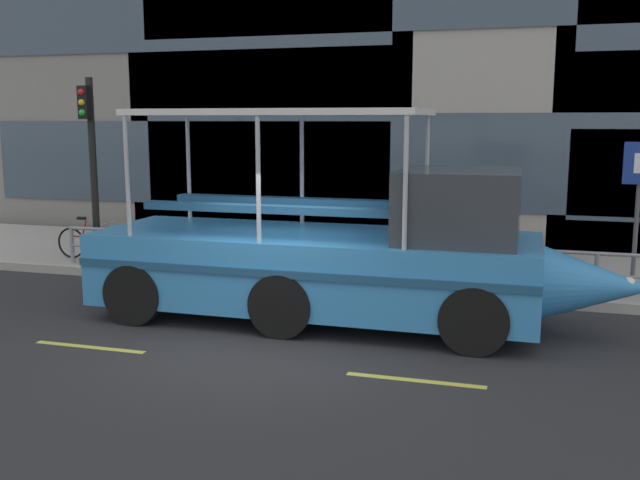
# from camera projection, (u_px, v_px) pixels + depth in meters

# --- Properties ---
(ground_plane) EXTENTS (120.00, 120.00, 0.00)m
(ground_plane) POSITION_uv_depth(u_px,v_px,m) (270.00, 339.00, 10.90)
(ground_plane) COLOR #2B2B2D
(sidewalk) EXTENTS (32.00, 4.80, 0.18)m
(sidewalk) POSITION_uv_depth(u_px,v_px,m) (356.00, 263.00, 16.18)
(sidewalk) COLOR #A8A59E
(sidewalk) RESTS_ON ground_plane
(curb_edge) EXTENTS (32.00, 0.18, 0.18)m
(curb_edge) POSITION_uv_depth(u_px,v_px,m) (326.00, 287.00, 13.83)
(curb_edge) COLOR #B2ADA3
(curb_edge) RESTS_ON ground_plane
(lane_centreline) EXTENTS (25.80, 0.12, 0.01)m
(lane_centreline) POSITION_uv_depth(u_px,v_px,m) (241.00, 362.00, 9.82)
(lane_centreline) COLOR #DBD64C
(lane_centreline) RESTS_ON ground_plane
(curb_guardrail) EXTENTS (12.71, 0.09, 0.81)m
(curb_guardrail) POSITION_uv_depth(u_px,v_px,m) (350.00, 253.00, 13.93)
(curb_guardrail) COLOR gray
(curb_guardrail) RESTS_ON sidewalk
(traffic_light_pole) EXTENTS (0.24, 0.46, 4.04)m
(traffic_light_pole) POSITION_uv_depth(u_px,v_px,m) (91.00, 150.00, 15.92)
(traffic_light_pole) COLOR black
(traffic_light_pole) RESTS_ON sidewalk
(parking_sign) EXTENTS (0.60, 0.12, 2.72)m
(parking_sign) POSITION_uv_depth(u_px,v_px,m) (639.00, 191.00, 12.94)
(parking_sign) COLOR #4C4F54
(parking_sign) RESTS_ON sidewalk
(leaned_bicycle) EXTENTS (1.74, 0.46, 0.96)m
(leaned_bicycle) POSITION_uv_depth(u_px,v_px,m) (91.00, 243.00, 16.07)
(leaned_bicycle) COLOR black
(leaned_bicycle) RESTS_ON sidewalk
(duck_tour_boat) EXTENTS (9.02, 2.51, 3.46)m
(duck_tour_boat) POSITION_uv_depth(u_px,v_px,m) (345.00, 256.00, 11.65)
(duck_tour_boat) COLOR #388CD1
(duck_tour_boat) RESTS_ON ground_plane
(pedestrian_near_bow) EXTENTS (0.44, 0.21, 1.55)m
(pedestrian_near_bow) POSITION_uv_depth(u_px,v_px,m) (503.00, 228.00, 14.52)
(pedestrian_near_bow) COLOR #47423D
(pedestrian_near_bow) RESTS_ON sidewalk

